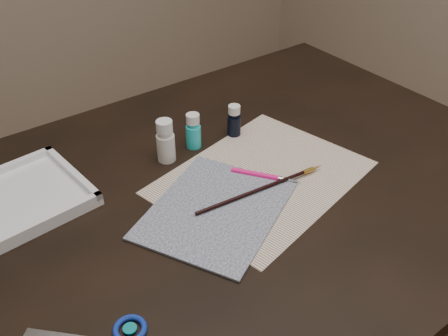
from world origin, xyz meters
TOP-DOWN VIEW (x-y plane):
  - table at (0.00, 0.00)m, footprint 1.30×0.90m
  - paper at (0.08, -0.02)m, footprint 0.46×0.39m
  - canvas at (-0.05, -0.05)m, footprint 0.35×0.33m
  - paint_bottle_white at (-0.04, 0.15)m, footprint 0.04×0.04m
  - paint_bottle_cyan at (0.04, 0.16)m, footprint 0.04×0.04m
  - paint_bottle_navy at (0.14, 0.15)m, footprint 0.04×0.04m
  - paintbrush at (0.05, -0.05)m, footprint 0.30×0.04m
  - craft_knife at (0.09, -0.03)m, footprint 0.09×0.12m
  - palette_tray at (-0.33, 0.19)m, footprint 0.24×0.24m

SIDE VIEW (x-z plane):
  - table at x=0.00m, z-range 0.00..0.75m
  - paper at x=0.08m, z-range 0.75..0.75m
  - canvas at x=-0.05m, z-range 0.75..0.76m
  - craft_knife at x=0.09m, z-range 0.75..0.76m
  - paintbrush at x=0.05m, z-range 0.76..0.77m
  - palette_tray at x=-0.33m, z-range 0.75..0.78m
  - paint_bottle_navy at x=0.14m, z-range 0.75..0.83m
  - paint_bottle_cyan at x=0.04m, z-range 0.75..0.83m
  - paint_bottle_white at x=-0.04m, z-range 0.75..0.84m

